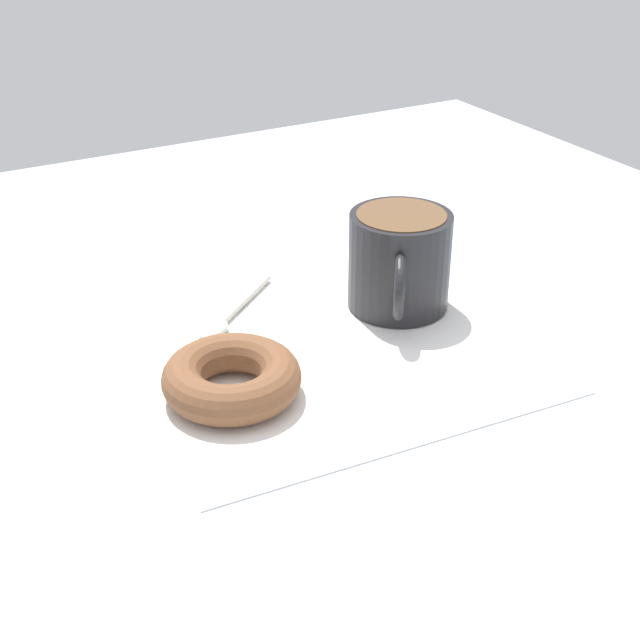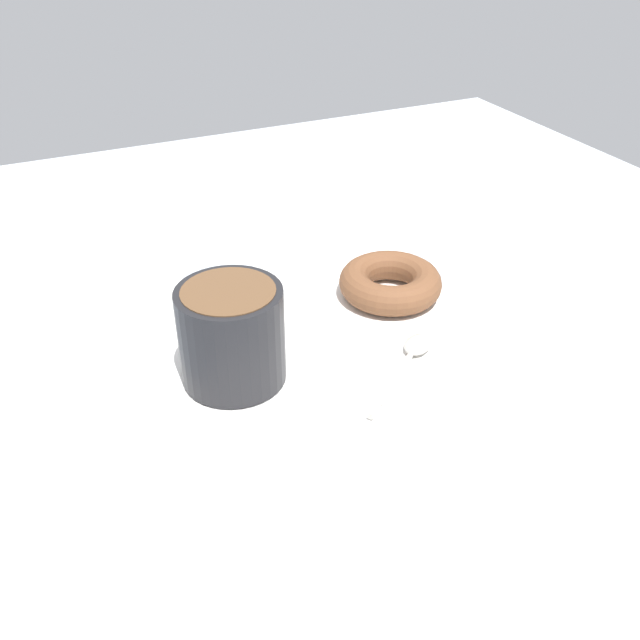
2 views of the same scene
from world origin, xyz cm
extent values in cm
cube|color=#B2BCC6|center=(0.00, 0.00, -1.00)|extent=(120.00, 120.00, 2.00)
cube|color=white|center=(2.42, -2.66, 0.15)|extent=(34.44, 34.44, 0.30)
cylinder|color=black|center=(4.79, -12.12, 4.70)|extent=(9.17, 9.17, 8.81)
cylinder|color=brown|center=(4.79, -12.12, 8.91)|extent=(7.97, 7.97, 0.60)
torus|color=black|center=(0.56, -9.30, 4.70)|extent=(5.35, 3.99, 5.83)
torus|color=brown|center=(-1.61, 7.31, 1.89)|extent=(10.76, 10.76, 3.17)
ellipsoid|color=#B7B2A8|center=(7.94, 4.91, 0.75)|extent=(4.13, 4.31, 0.90)
cylinder|color=#B7B2A8|center=(11.81, 0.16, 0.58)|extent=(6.88, 8.27, 0.56)
camera|label=1|loc=(-55.09, 29.22, 38.76)|focal=50.00mm
camera|label=2|loc=(53.81, -26.45, 39.13)|focal=40.00mm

